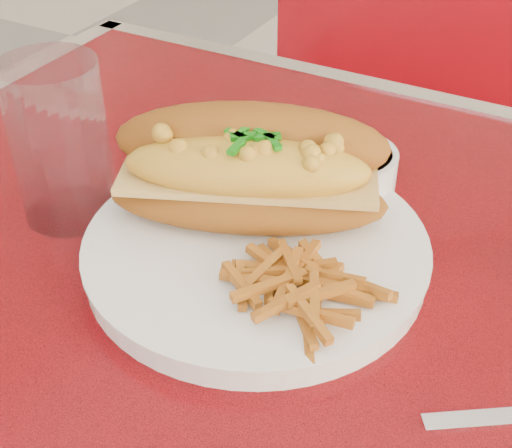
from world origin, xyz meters
The scene contains 8 objects.
booth_bench_far centered at (0.00, 0.81, 0.29)m, with size 1.20×0.51×0.90m.
dinner_plate centered at (-0.14, 0.02, 0.78)m, with size 0.37×0.37×0.02m.
mac_hoagie centered at (-0.17, 0.05, 0.84)m, with size 0.27×0.21×0.11m.
fries_pile centered at (-0.08, -0.02, 0.80)m, with size 0.09×0.09×0.03m, color orange, non-canonical shape.
fork centered at (-0.07, 0.02, 0.79)m, with size 0.03×0.13×0.00m.
gravy_ramekin centered at (-0.11, 0.15, 0.80)m, with size 0.10×0.10×0.05m.
sauce_cup_left centered at (-0.20, 0.09, 0.79)m, with size 0.09×0.09×0.03m.
water_tumbler centered at (-0.33, 0.00, 0.85)m, with size 0.09×0.09×0.15m, color #A5BFD4.
Camera 1 is at (0.09, -0.41, 1.17)m, focal length 50.00 mm.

